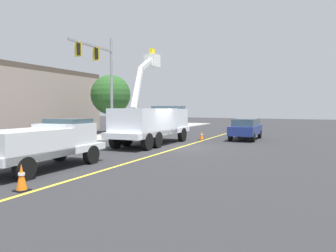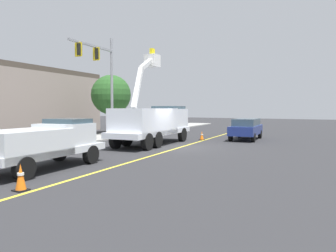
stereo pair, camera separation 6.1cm
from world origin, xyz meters
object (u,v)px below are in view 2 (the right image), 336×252
at_px(utility_bucket_truck, 153,121).
at_px(traffic_cone_leading, 21,177).
at_px(service_pickup_truck, 43,142).
at_px(passing_minivan, 246,128).
at_px(traffic_signal_mast, 102,71).
at_px(traffic_cone_mid_front, 202,136).

distance_m(utility_bucket_truck, traffic_cone_leading, 13.03).
relative_size(service_pickup_truck, traffic_cone_leading, 6.88).
bearing_deg(passing_minivan, traffic_signal_mast, 118.79).
distance_m(utility_bucket_truck, passing_minivan, 8.07).
bearing_deg(traffic_cone_mid_front, utility_bucket_truck, 158.77).
xyz_separation_m(traffic_cone_leading, traffic_signal_mast, (13.50, 8.60, 5.10)).
xyz_separation_m(utility_bucket_truck, traffic_cone_leading, (-12.58, -3.17, -1.20)).
relative_size(utility_bucket_truck, traffic_cone_leading, 10.01).
bearing_deg(traffic_cone_leading, traffic_signal_mast, 32.50).
distance_m(traffic_cone_leading, traffic_cone_mid_front, 17.14).
bearing_deg(traffic_cone_mid_front, service_pickup_truck, 176.73).
bearing_deg(utility_bucket_truck, traffic_signal_mast, 80.42).
height_order(service_pickup_truck, traffic_signal_mast, traffic_signal_mast).
bearing_deg(passing_minivan, service_pickup_truck, 166.92).
bearing_deg(utility_bucket_truck, service_pickup_truck, -174.68).
bearing_deg(service_pickup_truck, traffic_cone_mid_front, -3.27).
relative_size(traffic_cone_mid_front, traffic_signal_mast, 0.08).
relative_size(service_pickup_truck, passing_minivan, 1.16).
relative_size(utility_bucket_truck, passing_minivan, 1.69).
bearing_deg(traffic_cone_leading, utility_bucket_truck, 14.16).
distance_m(service_pickup_truck, traffic_cone_mid_front, 14.45).
height_order(traffic_cone_mid_front, traffic_signal_mast, traffic_signal_mast).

